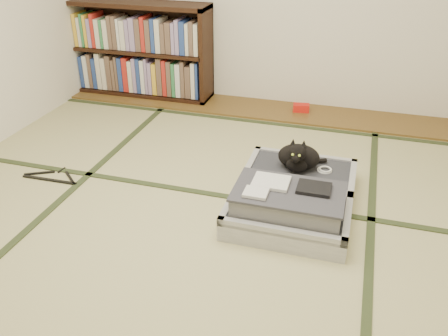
# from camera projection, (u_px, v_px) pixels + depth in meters

# --- Properties ---
(floor) EXTENTS (4.50, 4.50, 0.00)m
(floor) POSITION_uv_depth(u_px,v_px,m) (200.00, 229.00, 2.89)
(floor) COLOR #C3C182
(floor) RESTS_ON ground
(wood_strip) EXTENTS (4.00, 0.50, 0.02)m
(wood_strip) POSITION_uv_depth(u_px,v_px,m) (268.00, 110.00, 4.56)
(wood_strip) COLOR brown
(wood_strip) RESTS_ON ground
(red_item) EXTENTS (0.16, 0.11, 0.07)m
(red_item) POSITION_uv_depth(u_px,v_px,m) (301.00, 108.00, 4.49)
(red_item) COLOR red
(red_item) RESTS_ON wood_strip
(tatami_borders) EXTENTS (4.00, 4.50, 0.01)m
(tatami_borders) POSITION_uv_depth(u_px,v_px,m) (223.00, 188.00, 3.30)
(tatami_borders) COLOR #2D381E
(tatami_borders) RESTS_ON ground
(bookcase) EXTENTS (1.44, 0.33, 0.93)m
(bookcase) POSITION_uv_depth(u_px,v_px,m) (140.00, 52.00, 4.74)
(bookcase) COLOR black
(bookcase) RESTS_ON wood_strip
(suitcase) EXTENTS (0.74, 0.98, 0.29)m
(suitcase) POSITION_uv_depth(u_px,v_px,m) (293.00, 197.00, 3.02)
(suitcase) COLOR #B6B6BB
(suitcase) RESTS_ON floor
(cat) EXTENTS (0.33, 0.33, 0.26)m
(cat) POSITION_uv_depth(u_px,v_px,m) (299.00, 157.00, 3.20)
(cat) COLOR black
(cat) RESTS_ON suitcase
(cable_coil) EXTENTS (0.10, 0.10, 0.02)m
(cable_coil) POSITION_uv_depth(u_px,v_px,m) (325.00, 170.00, 3.23)
(cable_coil) COLOR white
(cable_coil) RESTS_ON suitcase
(hanger) EXTENTS (0.44, 0.20, 0.01)m
(hanger) POSITION_uv_depth(u_px,v_px,m) (52.00, 178.00, 3.42)
(hanger) COLOR black
(hanger) RESTS_ON floor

